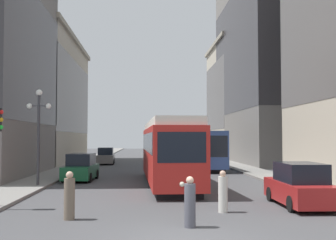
{
  "coord_description": "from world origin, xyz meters",
  "views": [
    {
      "loc": [
        -1.12,
        -11.76,
        2.85
      ],
      "look_at": [
        0.1,
        9.32,
        3.8
      ],
      "focal_mm": 43.48,
      "sensor_mm": 36.0,
      "label": 1
    }
  ],
  "objects_px": {
    "parked_car_right_far": "(300,186)",
    "pedestrian_crossing_far": "(190,204)",
    "transit_bus": "(201,148)",
    "pedestrian_crossing_near": "(223,193)",
    "streetcar": "(168,150)",
    "parked_car_left_mid": "(81,168)",
    "pedestrian_on_sidewalk": "(69,197)",
    "parked_car_left_near": "(106,156)",
    "lamp_post_left_near": "(39,122)"
  },
  "relations": [
    {
      "from": "streetcar",
      "to": "parked_car_right_far",
      "type": "distance_m",
      "value": 10.0
    },
    {
      "from": "parked_car_right_far",
      "to": "pedestrian_crossing_far",
      "type": "height_order",
      "value": "parked_car_right_far"
    },
    {
      "from": "parked_car_left_mid",
      "to": "parked_car_right_far",
      "type": "xyz_separation_m",
      "value": [
        10.81,
        -11.01,
        0.0
      ]
    },
    {
      "from": "streetcar",
      "to": "pedestrian_on_sidewalk",
      "type": "xyz_separation_m",
      "value": [
        -4.07,
        -10.81,
        -1.31
      ]
    },
    {
      "from": "pedestrian_crossing_far",
      "to": "lamp_post_left_near",
      "type": "distance_m",
      "value": 13.78
    },
    {
      "from": "pedestrian_on_sidewalk",
      "to": "parked_car_left_near",
      "type": "bearing_deg",
      "value": -104.45
    },
    {
      "from": "parked_car_right_far",
      "to": "pedestrian_on_sidewalk",
      "type": "distance_m",
      "value": 9.44
    },
    {
      "from": "streetcar",
      "to": "parked_car_left_mid",
      "type": "relative_size",
      "value": 3.36
    },
    {
      "from": "parked_car_right_far",
      "to": "pedestrian_on_sidewalk",
      "type": "bearing_deg",
      "value": 14.97
    },
    {
      "from": "streetcar",
      "to": "lamp_post_left_near",
      "type": "bearing_deg",
      "value": -172.77
    },
    {
      "from": "parked_car_left_near",
      "to": "pedestrian_crossing_near",
      "type": "relative_size",
      "value": 2.93
    },
    {
      "from": "transit_bus",
      "to": "lamp_post_left_near",
      "type": "height_order",
      "value": "lamp_post_left_near"
    },
    {
      "from": "parked_car_right_far",
      "to": "lamp_post_left_near",
      "type": "height_order",
      "value": "lamp_post_left_near"
    },
    {
      "from": "parked_car_left_near",
      "to": "pedestrian_crossing_near",
      "type": "bearing_deg",
      "value": -78.43
    },
    {
      "from": "transit_bus",
      "to": "pedestrian_crossing_far",
      "type": "xyz_separation_m",
      "value": [
        -3.88,
        -24.89,
        -1.19
      ]
    },
    {
      "from": "parked_car_left_mid",
      "to": "lamp_post_left_near",
      "type": "xyz_separation_m",
      "value": [
        -1.9,
        -3.71,
        2.96
      ]
    },
    {
      "from": "transit_bus",
      "to": "pedestrian_on_sidewalk",
      "type": "bearing_deg",
      "value": -109.9
    },
    {
      "from": "pedestrian_crossing_far",
      "to": "streetcar",
      "type": "bearing_deg",
      "value": -14.9
    },
    {
      "from": "pedestrian_crossing_near",
      "to": "transit_bus",
      "type": "bearing_deg",
      "value": -19.31
    },
    {
      "from": "parked_car_left_near",
      "to": "lamp_post_left_near",
      "type": "distance_m",
      "value": 21.53
    },
    {
      "from": "transit_bus",
      "to": "pedestrian_crossing_near",
      "type": "bearing_deg",
      "value": -97.03
    },
    {
      "from": "transit_bus",
      "to": "pedestrian_on_sidewalk",
      "type": "relative_size",
      "value": 7.12
    },
    {
      "from": "pedestrian_crossing_far",
      "to": "pedestrian_on_sidewalk",
      "type": "height_order",
      "value": "pedestrian_on_sidewalk"
    },
    {
      "from": "pedestrian_crossing_near",
      "to": "lamp_post_left_near",
      "type": "height_order",
      "value": "lamp_post_left_near"
    },
    {
      "from": "streetcar",
      "to": "transit_bus",
      "type": "bearing_deg",
      "value": 70.98
    },
    {
      "from": "parked_car_left_mid",
      "to": "parked_car_right_far",
      "type": "relative_size",
      "value": 0.96
    },
    {
      "from": "parked_car_left_near",
      "to": "transit_bus",
      "type": "bearing_deg",
      "value": -39.79
    },
    {
      "from": "parked_car_right_far",
      "to": "pedestrian_crossing_near",
      "type": "relative_size",
      "value": 2.8
    },
    {
      "from": "streetcar",
      "to": "pedestrian_crossing_near",
      "type": "distance_m",
      "value": 9.95
    },
    {
      "from": "pedestrian_on_sidewalk",
      "to": "lamp_post_left_near",
      "type": "xyz_separation_m",
      "value": [
        -3.55,
        9.59,
        3.01
      ]
    },
    {
      "from": "streetcar",
      "to": "transit_bus",
      "type": "relative_size",
      "value": 1.2
    },
    {
      "from": "parked_car_right_far",
      "to": "pedestrian_crossing_far",
      "type": "bearing_deg",
      "value": 37.46
    },
    {
      "from": "parked_car_left_mid",
      "to": "pedestrian_on_sidewalk",
      "type": "distance_m",
      "value": 13.4
    },
    {
      "from": "parked_car_left_mid",
      "to": "pedestrian_crossing_near",
      "type": "xyz_separation_m",
      "value": [
        7.31,
        -12.22,
        -0.09
      ]
    },
    {
      "from": "streetcar",
      "to": "pedestrian_crossing_near",
      "type": "relative_size",
      "value": 9.0
    },
    {
      "from": "streetcar",
      "to": "transit_bus",
      "type": "distance_m",
      "value": 13.2
    },
    {
      "from": "parked_car_left_near",
      "to": "pedestrian_crossing_far",
      "type": "xyz_separation_m",
      "value": [
        5.75,
        -32.29,
        -0.09
      ]
    },
    {
      "from": "pedestrian_crossing_far",
      "to": "lamp_post_left_near",
      "type": "height_order",
      "value": "lamp_post_left_near"
    },
    {
      "from": "transit_bus",
      "to": "pedestrian_crossing_near",
      "type": "relative_size",
      "value": 7.48
    },
    {
      "from": "pedestrian_crossing_near",
      "to": "pedestrian_crossing_far",
      "type": "bearing_deg",
      "value": 135.01
    },
    {
      "from": "parked_car_right_far",
      "to": "parked_car_left_mid",
      "type": "bearing_deg",
      "value": -44.59
    },
    {
      "from": "streetcar",
      "to": "pedestrian_crossing_far",
      "type": "xyz_separation_m",
      "value": [
        0.02,
        -12.28,
        -1.34
      ]
    },
    {
      "from": "streetcar",
      "to": "parked_car_left_near",
      "type": "xyz_separation_m",
      "value": [
        -5.73,
        20.01,
        -1.26
      ]
    },
    {
      "from": "pedestrian_on_sidewalk",
      "to": "lamp_post_left_near",
      "type": "relative_size",
      "value": 0.3
    },
    {
      "from": "transit_bus",
      "to": "pedestrian_crossing_near",
      "type": "height_order",
      "value": "transit_bus"
    },
    {
      "from": "streetcar",
      "to": "parked_car_left_mid",
      "type": "xyz_separation_m",
      "value": [
        -5.73,
        2.48,
        -1.26
      ]
    },
    {
      "from": "pedestrian_crossing_far",
      "to": "pedestrian_crossing_near",
      "type": "bearing_deg",
      "value": -46.56
    },
    {
      "from": "pedestrian_crossing_near",
      "to": "pedestrian_on_sidewalk",
      "type": "height_order",
      "value": "pedestrian_on_sidewalk"
    },
    {
      "from": "lamp_post_left_near",
      "to": "parked_car_left_mid",
      "type": "bearing_deg",
      "value": 62.84
    },
    {
      "from": "transit_bus",
      "to": "parked_car_left_mid",
      "type": "height_order",
      "value": "transit_bus"
    }
  ]
}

